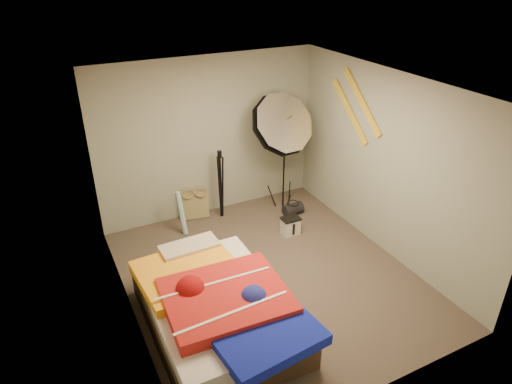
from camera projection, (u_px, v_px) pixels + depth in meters
floor at (270, 277)px, 5.97m from camera, size 4.00×4.00×0.00m
ceiling at (273, 88)px, 4.81m from camera, size 4.00×4.00×0.00m
wall_back at (209, 138)px, 6.97m from camera, size 3.50×0.00×3.50m
wall_front at (386, 292)px, 3.81m from camera, size 3.50×0.00×3.50m
wall_left at (122, 228)px, 4.69m from camera, size 0.00×4.00×4.00m
wall_right at (386, 165)px, 6.09m from camera, size 0.00×4.00×4.00m
tote_bag at (194, 205)px, 7.23m from camera, size 0.46×0.26×0.45m
wrapping_roll at (182, 213)px, 6.76m from camera, size 0.14×0.21×0.68m
camera_case at (290, 226)px, 6.83m from camera, size 0.26×0.18×0.26m
duffel_bag at (293, 209)px, 7.36m from camera, size 0.32×0.20×0.19m
wall_stripe_upper at (362, 102)px, 6.23m from camera, size 0.02×0.91×0.78m
wall_stripe_lower at (350, 111)px, 6.52m from camera, size 0.02×0.91×0.78m
bed at (218, 307)px, 5.03m from camera, size 1.48×2.25×0.60m
photo_umbrella at (280, 125)px, 6.80m from camera, size 1.19×0.86×2.07m
camera_tripod at (220, 180)px, 7.06m from camera, size 0.07×0.07×1.13m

